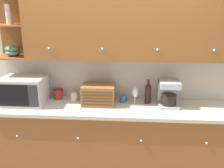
{
  "coord_description": "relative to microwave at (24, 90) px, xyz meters",
  "views": [
    {
      "loc": [
        0.21,
        -3.15,
        2.09
      ],
      "look_at": [
        0.0,
        -0.22,
        1.17
      ],
      "focal_mm": 40.0,
      "sensor_mm": 36.0,
      "label": 1
    }
  ],
  "objects": [
    {
      "name": "wall_back",
      "position": [
        1.09,
        0.33,
        0.21
      ],
      "size": [
        5.3,
        0.06,
        2.6
      ],
      "color": "silver",
      "rests_on": "ground_plane"
    },
    {
      "name": "counter_unit",
      "position": [
        1.09,
        -0.01,
        -0.63
      ],
      "size": [
        2.92,
        0.65,
        0.92
      ],
      "color": "#935628",
      "rests_on": "ground_plane"
    },
    {
      "name": "upper_cabinets",
      "position": [
        1.26,
        0.13,
        0.8
      ],
      "size": [
        2.9,
        0.36,
        0.82
      ],
      "color": "#935628",
      "rests_on": "backsplash_panel"
    },
    {
      "name": "coffee_maker",
      "position": [
        1.78,
        0.06,
        -0.01
      ],
      "size": [
        0.24,
        0.26,
        0.32
      ],
      "color": "#B7B7BC",
      "rests_on": "counter_unit"
    },
    {
      "name": "bread_box",
      "position": [
        0.93,
        0.04,
        -0.04
      ],
      "size": [
        0.4,
        0.29,
        0.25
      ],
      "color": "#996033",
      "rests_on": "counter_unit"
    },
    {
      "name": "ground_plane",
      "position": [
        1.09,
        0.3,
        -1.09
      ],
      "size": [
        24.0,
        24.0,
        0.0
      ],
      "primitive_type": "plane",
      "color": "slate"
    },
    {
      "name": "microwave",
      "position": [
        0.0,
        0.0,
        0.0
      ],
      "size": [
        0.52,
        0.4,
        0.34
      ],
      "color": "silver",
      "rests_on": "counter_unit"
    },
    {
      "name": "wine_bottle",
      "position": [
        1.54,
        0.12,
        -0.03
      ],
      "size": [
        0.08,
        0.08,
        0.3
      ],
      "color": "black",
      "rests_on": "counter_unit"
    },
    {
      "name": "backsplash_panel",
      "position": [
        1.09,
        0.3,
        0.11
      ],
      "size": [
        2.9,
        0.01,
        0.56
      ],
      "color": "beige",
      "rests_on": "counter_unit"
    },
    {
      "name": "wine_glass",
      "position": [
        1.37,
        0.06,
        -0.02
      ],
      "size": [
        0.07,
        0.07,
        0.22
      ],
      "color": "silver",
      "rests_on": "counter_unit"
    },
    {
      "name": "storage_canister",
      "position": [
        0.37,
        0.19,
        -0.1
      ],
      "size": [
        0.12,
        0.12,
        0.13
      ],
      "color": "#B22D28",
      "rests_on": "counter_unit"
    },
    {
      "name": "mug_blue_second",
      "position": [
        0.6,
        0.13,
        -0.12
      ],
      "size": [
        0.09,
        0.08,
        0.1
      ],
      "color": "silver",
      "rests_on": "counter_unit"
    },
    {
      "name": "mug",
      "position": [
        1.23,
        0.12,
        -0.12
      ],
      "size": [
        0.1,
        0.09,
        0.09
      ],
      "color": "#38669E",
      "rests_on": "counter_unit"
    }
  ]
}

